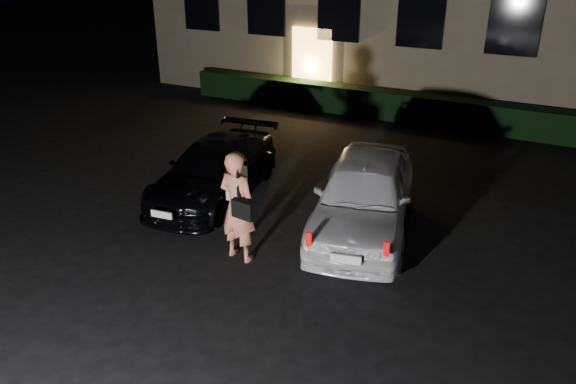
% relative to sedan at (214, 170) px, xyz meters
% --- Properties ---
extents(ground, '(80.00, 80.00, 0.00)m').
position_rel_sedan_xyz_m(ground, '(2.23, -3.20, -0.59)').
color(ground, black).
rests_on(ground, ground).
extents(hedge, '(15.00, 0.70, 0.85)m').
position_rel_sedan_xyz_m(hedge, '(2.23, 7.30, -0.17)').
color(hedge, black).
rests_on(hedge, ground).
extents(sedan, '(2.13, 4.28, 1.19)m').
position_rel_sedan_xyz_m(sedan, '(0.00, 0.00, 0.00)').
color(sedan, black).
rests_on(sedan, ground).
extents(hatch, '(2.62, 4.59, 1.47)m').
position_rel_sedan_xyz_m(hatch, '(3.42, -0.02, 0.14)').
color(hatch, white).
rests_on(hatch, ground).
extents(man, '(0.84, 0.58, 2.00)m').
position_rel_sedan_xyz_m(man, '(1.86, -2.01, 0.41)').
color(man, '#D97559').
rests_on(man, ground).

